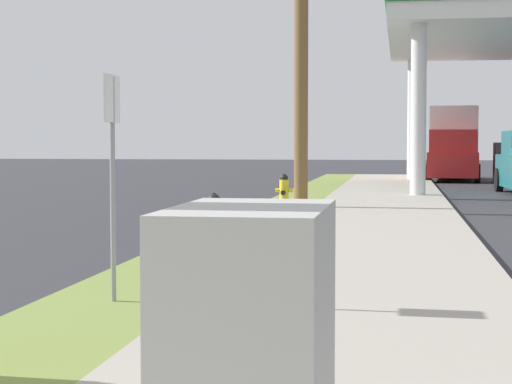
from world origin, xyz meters
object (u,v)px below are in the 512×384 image
utility_pole_midground (301,22)px  street_sign_post (112,140)px  fire_hydrant_third (284,191)px  fire_hydrant_second (214,221)px  truck_red_on_apron (454,145)px

utility_pole_midground → street_sign_post: (-0.39, -12.58, -2.73)m
fire_hydrant_third → fire_hydrant_second: bearing=-89.9°
fire_hydrant_second → truck_red_on_apron: 26.47m
fire_hydrant_second → fire_hydrant_third: 8.22m
truck_red_on_apron → street_sign_post: bearing=-99.1°
fire_hydrant_third → truck_red_on_apron: size_ratio=0.11×
utility_pole_midground → truck_red_on_apron: (4.53, 18.30, -2.88)m
fire_hydrant_second → utility_pole_midground: (0.45, 7.67, 3.92)m
truck_red_on_apron → fire_hydrant_third: bearing=-105.7°
fire_hydrant_second → fire_hydrant_third: same height
fire_hydrant_second → truck_red_on_apron: bearing=79.1°
street_sign_post → truck_red_on_apron: bearing=80.9°
utility_pole_midground → street_sign_post: 12.88m
fire_hydrant_second → fire_hydrant_third: size_ratio=1.00×
fire_hydrant_third → truck_red_on_apron: 18.47m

